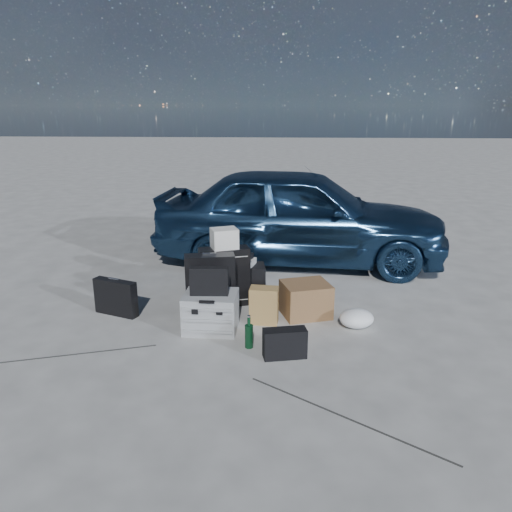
{
  "coord_description": "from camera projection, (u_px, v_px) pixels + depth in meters",
  "views": [
    {
      "loc": [
        0.49,
        -4.19,
        2.05
      ],
      "look_at": [
        0.17,
        0.85,
        0.53
      ],
      "focal_mm": 35.0,
      "sensor_mm": 36.0,
      "label": 1
    }
  ],
  "objects": [
    {
      "name": "laptop_bag",
      "position": [
        209.0,
        281.0,
        4.62
      ],
      "size": [
        0.36,
        0.1,
        0.27
      ],
      "primitive_type": "cube",
      "rotation": [
        0.0,
        0.0,
        0.04
      ],
      "color": "black",
      "rests_on": "pelican_case"
    },
    {
      "name": "pelican_case",
      "position": [
        211.0,
        312.0,
        4.72
      ],
      "size": [
        0.5,
        0.41,
        0.36
      ],
      "primitive_type": "cube",
      "rotation": [
        0.0,
        0.0,
        -0.02
      ],
      "color": "#A0A3A5",
      "rests_on": "ground"
    },
    {
      "name": "green_bottle",
      "position": [
        249.0,
        332.0,
        4.37
      ],
      "size": [
        0.09,
        0.09,
        0.29
      ],
      "primitive_type": "cylinder",
      "rotation": [
        0.0,
        0.0,
        0.32
      ],
      "color": "black",
      "rests_on": "ground"
    },
    {
      "name": "messenger_bag",
      "position": [
        285.0,
        343.0,
        4.21
      ],
      "size": [
        0.39,
        0.21,
        0.26
      ],
      "primitive_type": "cube",
      "rotation": [
        0.0,
        0.0,
        0.21
      ],
      "color": "black",
      "rests_on": "ground"
    },
    {
      "name": "cardboard_box",
      "position": [
        306.0,
        299.0,
        5.05
      ],
      "size": [
        0.56,
        0.52,
        0.34
      ],
      "primitive_type": "cube",
      "rotation": [
        0.0,
        0.0,
        0.31
      ],
      "color": "brown",
      "rests_on": "ground"
    },
    {
      "name": "car",
      "position": [
        300.0,
        215.0,
        6.66
      ],
      "size": [
        3.91,
        1.81,
        1.3
      ],
      "primitive_type": "imported",
      "rotation": [
        0.0,
        0.0,
        1.5
      ],
      "color": "navy",
      "rests_on": "ground"
    },
    {
      "name": "briefcase",
      "position": [
        116.0,
        297.0,
        5.06
      ],
      "size": [
        0.48,
        0.27,
        0.37
      ],
      "primitive_type": "cube",
      "rotation": [
        0.0,
        0.0,
        -0.37
      ],
      "color": "black",
      "rests_on": "ground"
    },
    {
      "name": "flat_box_white",
      "position": [
        237.0,
        262.0,
        5.6
      ],
      "size": [
        0.44,
        0.37,
        0.07
      ],
      "primitive_type": "cube",
      "rotation": [
        0.0,
        0.0,
        -0.24
      ],
      "color": "silver",
      "rests_on": "duffel_bag"
    },
    {
      "name": "suitcase_left",
      "position": [
        210.0,
        286.0,
        5.0
      ],
      "size": [
        0.52,
        0.28,
        0.64
      ],
      "primitive_type": "cube",
      "rotation": [
        0.0,
        0.0,
        0.22
      ],
      "color": "black",
      "rests_on": "ground"
    },
    {
      "name": "suitcase_right",
      "position": [
        225.0,
        277.0,
        5.28
      ],
      "size": [
        0.56,
        0.33,
        0.63
      ],
      "primitive_type": "cube",
      "rotation": [
        0.0,
        0.0,
        0.29
      ],
      "color": "black",
      "rests_on": "ground"
    },
    {
      "name": "kraft_bag",
      "position": [
        264.0,
        305.0,
        4.87
      ],
      "size": [
        0.29,
        0.18,
        0.36
      ],
      "primitive_type": "cube",
      "rotation": [
        0.0,
        0.0,
        -0.07
      ],
      "color": "#A37C47",
      "rests_on": "ground"
    },
    {
      "name": "plastic_bag",
      "position": [
        357.0,
        318.0,
        4.79
      ],
      "size": [
        0.38,
        0.34,
        0.18
      ],
      "primitive_type": "ellipsoid",
      "rotation": [
        0.0,
        0.0,
        0.2
      ],
      "color": "white",
      "rests_on": "ground"
    },
    {
      "name": "flat_box_black",
      "position": [
        237.0,
        256.0,
        5.59
      ],
      "size": [
        0.36,
        0.31,
        0.07
      ],
      "primitive_type": "cube",
      "rotation": [
        0.0,
        0.0,
        -0.38
      ],
      "color": "black",
      "rests_on": "flat_box_white"
    },
    {
      "name": "duffel_bag",
      "position": [
        235.0,
        279.0,
        5.64
      ],
      "size": [
        0.7,
        0.37,
        0.33
      ],
      "primitive_type": "cube",
      "rotation": [
        0.0,
        0.0,
        0.14
      ],
      "color": "black",
      "rests_on": "ground"
    },
    {
      "name": "ground",
      "position": [
        232.0,
        336.0,
        4.63
      ],
      "size": [
        60.0,
        60.0,
        0.0
      ],
      "primitive_type": "plane",
      "color": "#B6B6B1",
      "rests_on": "ground"
    },
    {
      "name": "white_carton",
      "position": [
        224.0,
        238.0,
        5.16
      ],
      "size": [
        0.32,
        0.29,
        0.21
      ],
      "primitive_type": "cube",
      "rotation": [
        0.0,
        0.0,
        0.38
      ],
      "color": "silver",
      "rests_on": "suitcase_right"
    }
  ]
}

